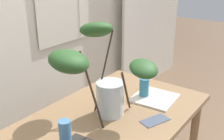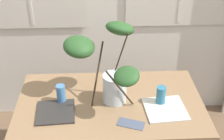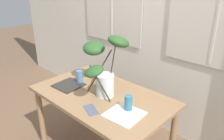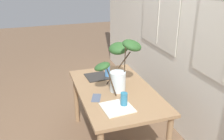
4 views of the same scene
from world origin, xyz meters
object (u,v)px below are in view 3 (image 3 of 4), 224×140
Objects in this scene: drinking_glass_blue_right at (128,103)px; plate_square_left at (69,85)px; vase_with_branches at (103,65)px; dining_table at (102,103)px; drinking_glass_blue_left at (80,77)px; plate_square_right at (124,114)px.

plate_square_left is at bearing -174.43° from drinking_glass_blue_right.
vase_with_branches is 2.28× the size of plate_square_left.
drinking_glass_blue_right is at bearing -5.61° from dining_table.
drinking_glass_blue_left is 0.71m from drinking_glass_blue_right.
drinking_glass_blue_right is (0.38, -0.08, -0.21)m from vase_with_branches.
vase_with_branches is (-0.02, 0.05, 0.38)m from dining_table.
dining_table is 9.64× the size of drinking_glass_blue_left.
drinking_glass_blue_right is (0.36, -0.04, 0.16)m from dining_table.
vase_with_branches is at bearing 113.37° from dining_table.
vase_with_branches is 4.30× the size of drinking_glass_blue_right.
dining_table is 0.38m from drinking_glass_blue_left.
plate_square_right is at bearing -21.45° from vase_with_branches.
plate_square_right is at bearing -9.82° from drinking_glass_blue_left.
drinking_glass_blue_right reaches higher than dining_table.
dining_table is 2.27× the size of vase_with_branches.
vase_with_branches is 4.25× the size of drinking_glass_blue_left.
drinking_glass_blue_left is (-0.33, -0.03, -0.21)m from vase_with_branches.
dining_table is at bearing 174.39° from drinking_glass_blue_right.
vase_with_branches reaches higher than drinking_glass_blue_right.
drinking_glass_blue_left is 0.14m from plate_square_left.
vase_with_branches is at bearing 158.55° from plate_square_right.
drinking_glass_blue_right reaches higher than plate_square_right.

